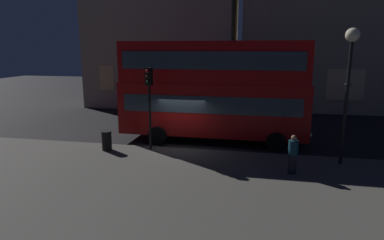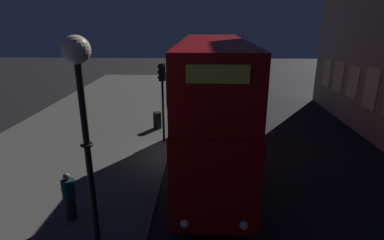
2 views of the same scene
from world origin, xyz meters
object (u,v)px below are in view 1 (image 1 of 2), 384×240
(double_decker_bus, at_px, (213,87))
(litter_bin, at_px, (107,141))
(pedestrian, at_px, (293,154))
(traffic_light_near_kerb, at_px, (149,91))
(street_lamp, at_px, (350,61))

(double_decker_bus, relative_size, litter_bin, 10.59)
(double_decker_bus, distance_m, litter_bin, 6.26)
(pedestrian, distance_m, litter_bin, 8.92)
(traffic_light_near_kerb, distance_m, street_lamp, 9.06)
(double_decker_bus, xyz_separation_m, litter_bin, (-4.89, -3.04, -2.45))
(traffic_light_near_kerb, bearing_deg, double_decker_bus, 51.26)
(street_lamp, bearing_deg, double_decker_bus, 154.55)
(double_decker_bus, distance_m, traffic_light_near_kerb, 3.71)
(double_decker_bus, relative_size, traffic_light_near_kerb, 2.51)
(double_decker_bus, bearing_deg, traffic_light_near_kerb, -138.58)
(traffic_light_near_kerb, height_order, litter_bin, traffic_light_near_kerb)
(street_lamp, distance_m, pedestrian, 4.60)
(double_decker_bus, relative_size, street_lamp, 1.76)
(litter_bin, bearing_deg, pedestrian, -9.81)
(double_decker_bus, xyz_separation_m, pedestrian, (3.89, -4.56, -2.12))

